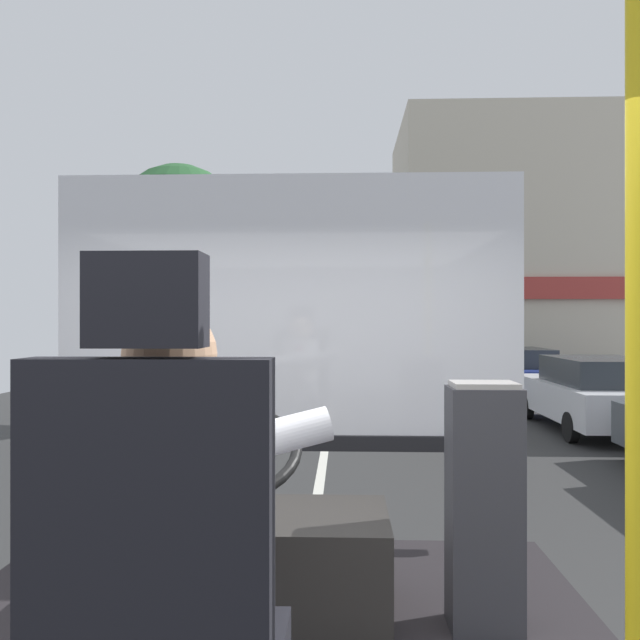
{
  "coord_description": "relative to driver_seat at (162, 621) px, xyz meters",
  "views": [
    {
      "loc": [
        0.3,
        -1.84,
        1.98
      ],
      "look_at": [
        0.18,
        1.32,
        1.98
      ],
      "focal_mm": 36.34,
      "sensor_mm": 36.0,
      "label": 1
    }
  ],
  "objects": [
    {
      "name": "parked_car_blue",
      "position": [
        4.59,
        15.29,
        -0.7
      ],
      "size": [
        2.04,
        4.03,
        1.28
      ],
      "color": "navy",
      "rests_on": "ground"
    },
    {
      "name": "handrail_pole",
      "position": [
        1.06,
        0.23,
        0.45
      ],
      "size": [
        0.04,
        0.04,
        1.98
      ],
      "color": "yellow",
      "rests_on": "bus_floor"
    },
    {
      "name": "steering_console",
      "position": [
        -0.0,
        1.21,
        -0.32
      ],
      "size": [
        1.1,
        0.99,
        0.87
      ],
      "color": "#282623",
      "rests_on": "bus_floor"
    },
    {
      "name": "windshield_panel",
      "position": [
        0.07,
        2.13,
        0.5
      ],
      "size": [
        2.5,
        0.08,
        1.48
      ],
      "color": "silver"
    },
    {
      "name": "parked_car_white",
      "position": [
        4.91,
        10.5,
        -0.68
      ],
      "size": [
        1.88,
        4.04,
        1.32
      ],
      "color": "silver",
      "rests_on": "ground"
    },
    {
      "name": "fare_box",
      "position": [
        0.9,
        1.15,
        -0.08
      ],
      "size": [
        0.27,
        0.21,
        0.93
      ],
      "color": "#333338",
      "rests_on": "bus_floor"
    },
    {
      "name": "driver_seat",
      "position": [
        0.0,
        0.0,
        0.0
      ],
      "size": [
        0.48,
        0.48,
        1.29
      ],
      "color": "black",
      "rests_on": "bus_floor"
    },
    {
      "name": "ground",
      "position": [
        0.07,
        9.31,
        -1.38
      ],
      "size": [
        18.0,
        44.0,
        0.06
      ],
      "color": "#2E2E2E"
    },
    {
      "name": "shop_building",
      "position": [
        6.74,
        19.35,
        2.66
      ],
      "size": [
        9.25,
        5.93,
        8.05
      ],
      "color": "#BCB29E",
      "rests_on": "ground"
    },
    {
      "name": "bus_driver",
      "position": [
        -0.0,
        0.13,
        0.16
      ],
      "size": [
        0.71,
        0.6,
        0.76
      ],
      "color": "#282833",
      "rests_on": "driver_seat"
    },
    {
      "name": "street_tree",
      "position": [
        -2.79,
        10.92,
        2.31
      ],
      "size": [
        2.48,
        2.48,
        4.96
      ],
      "color": "#4C3828",
      "rests_on": "ground"
    }
  ]
}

